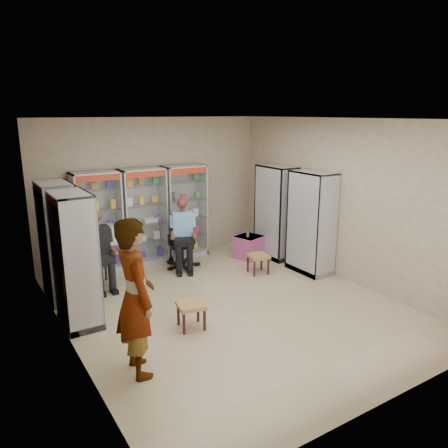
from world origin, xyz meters
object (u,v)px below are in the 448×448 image
cabinet_left_near (75,260)px  pink_trunk (249,247)px  cabinet_back_left (98,223)px  wooden_chair (98,261)px  cabinet_right_near (311,223)px  cabinet_left_far (59,242)px  standing_man (136,298)px  woven_stool_b (191,316)px  seated_shopkeeper (183,236)px  woven_stool_a (258,264)px  cabinet_back_mid (144,217)px  cabinet_back_right (185,211)px  office_chair (182,242)px  cabinet_right_far (276,212)px

cabinet_left_near → pink_trunk: size_ratio=3.90×
cabinet_back_left → wooden_chair: (-0.25, -0.73, -0.53)m
cabinet_right_near → cabinet_left_far: size_ratio=1.00×
cabinet_right_near → standing_man: 4.44m
woven_stool_b → standing_man: 1.47m
cabinet_back_left → seated_shopkeeper: bearing=-25.2°
pink_trunk → woven_stool_a: size_ratio=1.36×
cabinet_left_far → woven_stool_a: cabinet_left_far is taller
cabinet_left_near → cabinet_left_far: bearing=180.0°
cabinet_back_left → standing_man: (-0.65, -3.72, -0.03)m
cabinet_back_left → cabinet_left_near: (-0.93, -2.03, 0.00)m
seated_shopkeeper → wooden_chair: bearing=-155.6°
cabinet_back_left → cabinet_back_mid: 0.95m
cabinet_right_near → woven_stool_a: cabinet_right_near is taller
cabinet_back_right → cabinet_left_near: (-2.83, -2.03, 0.00)m
pink_trunk → woven_stool_b: (-2.56, -2.16, -0.05)m
cabinet_right_near → woven_stool_a: 1.32m
office_chair → pink_trunk: (1.49, -0.26, -0.29)m
wooden_chair → standing_man: (-0.40, -2.99, 0.50)m
cabinet_right_far → seated_shopkeeper: 2.11m
cabinet_right_near → standing_man: bearing=109.6°
cabinet_back_left → pink_trunk: (2.98, -0.92, -0.75)m
cabinet_back_right → woven_stool_b: cabinet_back_right is taller
cabinet_right_near → woven_stool_a: size_ratio=5.29×
seated_shopkeeper → woven_stool_b: seated_shopkeeper is taller
cabinet_back_right → seated_shopkeeper: size_ratio=1.47×
cabinet_back_right → woven_stool_a: (0.70, -1.77, -0.81)m
cabinet_back_mid → seated_shopkeeper: (0.54, -0.70, -0.32)m
cabinet_back_left → wooden_chair: size_ratio=2.13×
cabinet_left_near → woven_stool_a: cabinet_left_near is taller
cabinet_left_far → woven_stool_a: 3.72m
cabinet_back_left → cabinet_right_near: 4.18m
cabinet_right_near → seated_shopkeeper: 2.57m
cabinet_back_mid → seated_shopkeeper: bearing=-52.3°
pink_trunk → woven_stool_a: 0.93m
cabinet_back_right → cabinet_right_far: (1.63, -1.13, 0.00)m
cabinet_back_left → cabinet_right_far: size_ratio=1.00×
cabinet_right_far → wooden_chair: (-3.78, 0.40, -0.53)m
cabinet_right_near → office_chair: (-2.04, 1.58, -0.46)m
cabinet_left_near → cabinet_back_mid: bearing=137.2°
cabinet_right_near → standing_man: size_ratio=1.03×
seated_shopkeeper → office_chair: bearing=113.5°
cabinet_back_left → woven_stool_a: cabinet_back_left is taller
cabinet_back_left → seated_shopkeeper: (1.49, -0.70, -0.32)m
seated_shopkeeper → pink_trunk: size_ratio=2.66×
cabinet_back_mid → cabinet_left_near: 2.77m
cabinet_back_left → cabinet_right_far: bearing=-17.8°
standing_man → office_chair: bearing=-31.0°
cabinet_right_far → cabinet_right_near: size_ratio=1.00×
cabinet_back_left → cabinet_right_far: 3.71m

